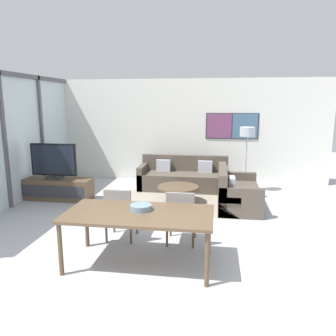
{
  "coord_description": "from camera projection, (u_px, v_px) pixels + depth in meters",
  "views": [
    {
      "loc": [
        0.91,
        -3.15,
        2.19
      ],
      "look_at": [
        0.01,
        2.89,
        0.95
      ],
      "focal_mm": 35.0,
      "sensor_mm": 36.0,
      "label": 1
    }
  ],
  "objects": [
    {
      "name": "ground_plane",
      "position": [
        129.0,
        303.0,
        3.62
      ],
      "size": [
        24.0,
        24.0,
        0.0
      ],
      "primitive_type": "plane",
      "color": "#B2B2B7"
    },
    {
      "name": "wall_back",
      "position": [
        184.0,
        131.0,
        8.98
      ],
      "size": [
        7.77,
        0.09,
        2.8
      ],
      "color": "silver",
      "rests_on": "ground_plane"
    },
    {
      "name": "window_wall_left",
      "position": [
        3.0,
        135.0,
        6.62
      ],
      "size": [
        0.07,
        5.82,
        2.8
      ],
      "color": "silver",
      "rests_on": "ground_plane"
    },
    {
      "name": "area_rug",
      "position": [
        178.0,
        202.0,
        7.23
      ],
      "size": [
        2.79,
        1.79,
        0.01
      ],
      "color": "gray",
      "rests_on": "ground_plane"
    },
    {
      "name": "tv_console",
      "position": [
        56.0,
        189.0,
        7.44
      ],
      "size": [
        1.67,
        0.48,
        0.48
      ],
      "color": "brown",
      "rests_on": "ground_plane"
    },
    {
      "name": "television",
      "position": [
        54.0,
        161.0,
        7.32
      ],
      "size": [
        1.06,
        0.2,
        0.8
      ],
      "color": "#2D2D33",
      "rests_on": "tv_console"
    },
    {
      "name": "sofa_main",
      "position": [
        184.0,
        178.0,
        8.36
      ],
      "size": [
        2.23,
        0.85,
        0.83
      ],
      "color": "#51473D",
      "rests_on": "ground_plane"
    },
    {
      "name": "sofa_side",
      "position": [
        235.0,
        194.0,
        6.91
      ],
      "size": [
        0.85,
        1.55,
        0.83
      ],
      "rotation": [
        0.0,
        0.0,
        1.57
      ],
      "color": "#51473D",
      "rests_on": "ground_plane"
    },
    {
      "name": "coffee_table",
      "position": [
        178.0,
        190.0,
        7.17
      ],
      "size": [
        0.91,
        0.91,
        0.37
      ],
      "color": "brown",
      "rests_on": "ground_plane"
    },
    {
      "name": "dining_table",
      "position": [
        139.0,
        217.0,
        4.37
      ],
      "size": [
        1.97,
        0.98,
        0.74
      ],
      "color": "brown",
      "rests_on": "ground_plane"
    },
    {
      "name": "dining_chair_left",
      "position": [
        120.0,
        210.0,
        5.2
      ],
      "size": [
        0.46,
        0.46,
        0.86
      ],
      "color": "gray",
      "rests_on": "ground_plane"
    },
    {
      "name": "dining_chair_centre",
      "position": [
        181.0,
        214.0,
        5.04
      ],
      "size": [
        0.46,
        0.46,
        0.86
      ],
      "color": "gray",
      "rests_on": "ground_plane"
    },
    {
      "name": "fruit_bowl",
      "position": [
        141.0,
        207.0,
        4.45
      ],
      "size": [
        0.3,
        0.3,
        0.08
      ],
      "color": "slate",
      "rests_on": "dining_table"
    },
    {
      "name": "floor_lamp",
      "position": [
        247.0,
        137.0,
        7.78
      ],
      "size": [
        0.36,
        0.36,
        1.6
      ],
      "color": "#2D2D33",
      "rests_on": "ground_plane"
    }
  ]
}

